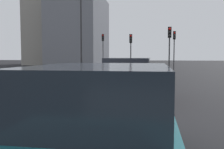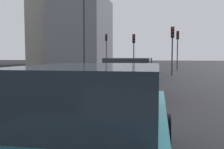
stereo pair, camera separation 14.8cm
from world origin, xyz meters
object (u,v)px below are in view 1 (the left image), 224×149
(car_teal_left_third, at_px, (104,129))
(traffic_light_near_left, at_px, (103,44))
(traffic_light_near_right, at_px, (170,41))
(car_maroon_left_second, at_px, (129,79))
(traffic_light_far_left, at_px, (174,42))
(car_black_left_lead, at_px, (138,70))
(traffic_light_far_right, at_px, (131,45))
(street_lamp_kerbside, at_px, (81,23))

(car_teal_left_third, height_order, traffic_light_near_left, traffic_light_near_left)
(car_teal_left_third, relative_size, traffic_light_near_right, 1.15)
(car_maroon_left_second, relative_size, car_teal_left_third, 1.04)
(car_maroon_left_second, xyz_separation_m, traffic_light_near_right, (11.83, -2.43, 2.14))
(traffic_light_near_left, distance_m, traffic_light_far_left, 9.68)
(car_black_left_lead, height_order, car_maroon_left_second, car_maroon_left_second)
(car_black_left_lead, distance_m, traffic_light_far_right, 9.47)
(car_black_left_lead, bearing_deg, traffic_light_far_left, -17.08)
(car_maroon_left_second, bearing_deg, street_lamp_kerbside, 23.92)
(traffic_light_near_left, relative_size, street_lamp_kerbside, 0.56)
(traffic_light_far_left, height_order, traffic_light_far_right, traffic_light_far_left)
(car_teal_left_third, relative_size, traffic_light_far_right, 1.21)
(traffic_light_near_left, distance_m, street_lamp_kerbside, 9.95)
(car_maroon_left_second, bearing_deg, traffic_light_near_right, -10.32)
(car_teal_left_third, height_order, street_lamp_kerbside, street_lamp_kerbside)
(traffic_light_far_left, bearing_deg, traffic_light_near_right, -9.65)
(car_black_left_lead, xyz_separation_m, traffic_light_far_right, (9.18, 1.15, 2.04))
(traffic_light_near_left, bearing_deg, traffic_light_far_right, 29.99)
(car_black_left_lead, relative_size, traffic_light_far_right, 1.11)
(traffic_light_near_left, bearing_deg, car_black_left_lead, 16.79)
(car_maroon_left_second, distance_m, traffic_light_far_left, 19.24)
(traffic_light_far_left, bearing_deg, traffic_light_far_right, -62.82)
(car_teal_left_third, distance_m, street_lamp_kerbside, 21.22)
(traffic_light_near_left, height_order, traffic_light_near_right, traffic_light_near_left)
(car_black_left_lead, bearing_deg, car_teal_left_third, -179.80)
(car_black_left_lead, xyz_separation_m, traffic_light_far_left, (11.66, -3.42, 2.36))
(car_teal_left_third, xyz_separation_m, traffic_light_far_left, (25.66, -3.20, 2.35))
(traffic_light_near_right, relative_size, traffic_light_far_left, 0.93)
(traffic_light_near_right, bearing_deg, street_lamp_kerbside, -100.21)
(traffic_light_near_right, xyz_separation_m, street_lamp_kerbside, (1.34, 7.92, 1.73))
(street_lamp_kerbside, bearing_deg, traffic_light_near_left, -1.41)
(car_maroon_left_second, height_order, traffic_light_near_left, traffic_light_near_left)
(car_black_left_lead, distance_m, street_lamp_kerbside, 9.07)
(traffic_light_near_left, height_order, traffic_light_far_right, traffic_light_near_left)
(car_black_left_lead, relative_size, car_maroon_left_second, 0.88)
(car_black_left_lead, relative_size, traffic_light_near_right, 1.05)
(car_black_left_lead, xyz_separation_m, traffic_light_near_left, (15.89, 5.28, 2.46))
(traffic_light_far_left, relative_size, street_lamp_kerbside, 0.54)
(car_black_left_lead, xyz_separation_m, traffic_light_near_right, (4.71, -2.40, 2.17))
(car_teal_left_third, bearing_deg, car_black_left_lead, 1.99)
(car_maroon_left_second, bearing_deg, traffic_light_near_left, 14.13)
(traffic_light_near_right, bearing_deg, car_maroon_left_second, -12.19)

